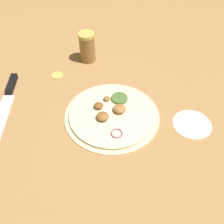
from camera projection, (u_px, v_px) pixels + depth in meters
ground_plane at (112, 116)px, 0.78m from camera, size 3.00×3.00×0.00m
pizza at (112, 114)px, 0.77m from camera, size 0.28×0.28×0.03m
knife at (7, 97)px, 0.83m from camera, size 0.14×0.30×0.02m
spice_jar at (87, 47)px, 0.93m from camera, size 0.06×0.06×0.11m
loose_cap at (57, 75)px, 0.91m from camera, size 0.04×0.04×0.01m
flour_patch at (192, 124)px, 0.76m from camera, size 0.11×0.11×0.00m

